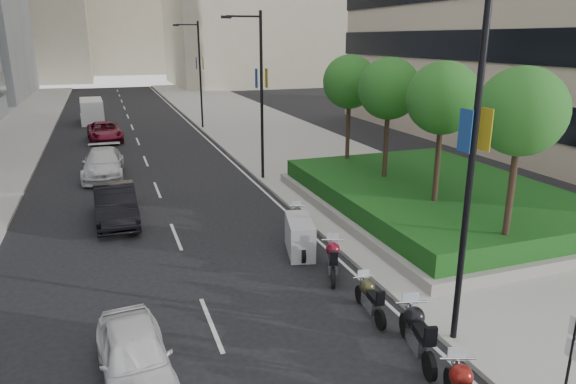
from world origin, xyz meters
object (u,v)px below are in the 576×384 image
lamp_post_2 (198,70)px  motorcycle_6 (298,219)px  lamp_post_1 (259,89)px  motorcycle_2 (417,333)px  lamp_post_0 (467,153)px  delivery_van (92,112)px  parking_sign (571,353)px  car_a (135,356)px  car_b (116,204)px  motorcycle_5 (300,236)px  motorcycle_3 (370,298)px  car_c (103,163)px  motorcycle_4 (333,260)px  car_d (105,132)px

lamp_post_2 → motorcycle_6: 26.53m
lamp_post_1 → motorcycle_2: size_ratio=3.75×
lamp_post_0 → delivery_van: 42.98m
parking_sign → motorcycle_6: (-1.49, 11.88, -0.93)m
delivery_van → parking_sign: bearing=-79.8°
motorcycle_6 → car_a: 10.38m
car_b → motorcycle_5: bearing=-44.3°
lamp_post_2 → motorcycle_6: lamp_post_2 is taller
lamp_post_0 → motorcycle_3: 5.09m
parking_sign → car_c: (-8.86, 23.76, -0.68)m
motorcycle_4 → car_d: car_d is taller
lamp_post_1 → delivery_van: size_ratio=1.74×
lamp_post_1 → parking_sign: lamp_post_1 is taller
motorcycle_5 → motorcycle_6: 2.24m
car_b → lamp_post_2: bearing=69.7°
lamp_post_1 → motorcycle_5: (-1.56, -10.24, -4.41)m
motorcycle_3 → car_d: (-6.71, 30.07, 0.19)m
motorcycle_5 → delivery_van: delivery_van is taller
car_b → lamp_post_1: bearing=28.2°
lamp_post_0 → motorcycle_2: bearing=-170.0°
lamp_post_2 → car_a: (-7.76, -33.86, -4.40)m
car_a → motorcycle_4: bearing=23.6°
lamp_post_0 → motorcycle_4: size_ratio=4.29×
parking_sign → car_a: parking_sign is taller
lamp_post_1 → motorcycle_4: 13.22m
lamp_post_1 → delivery_van: 26.72m
motorcycle_3 → car_a: (-6.50, -0.82, 0.12)m
car_a → car_d: bearing=86.1°
motorcycle_2 → parking_sign: bearing=-133.5°
lamp_post_2 → motorcycle_4: size_ratio=4.29×
motorcycle_2 → car_b: bearing=41.7°
car_b → car_d: bearing=89.4°
lamp_post_1 → motorcycle_2: lamp_post_1 is taller
delivery_van → motorcycle_3: bearing=-81.0°
motorcycle_3 → motorcycle_6: motorcycle_3 is taller
car_d → motorcycle_4: bearing=-79.7°
lamp_post_0 → motorcycle_4: bearing=104.6°
lamp_post_0 → car_c: (-8.21, 20.76, -4.29)m
lamp_post_0 → car_d: size_ratio=1.72×
lamp_post_1 → car_b: 9.91m
parking_sign → motorcycle_6: bearing=97.2°
motorcycle_4 → car_d: size_ratio=0.40×
motorcycle_4 → motorcycle_5: size_ratio=0.91×
lamp_post_2 → motorcycle_5: size_ratio=3.88×
motorcycle_3 → motorcycle_6: size_ratio=1.06×
lamp_post_2 → car_c: size_ratio=1.68×
lamp_post_0 → car_b: bearing=121.7°
motorcycle_5 → car_a: car_a is taller
lamp_post_1 → lamp_post_2: bearing=90.0°
lamp_post_1 → car_b: size_ratio=1.87×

